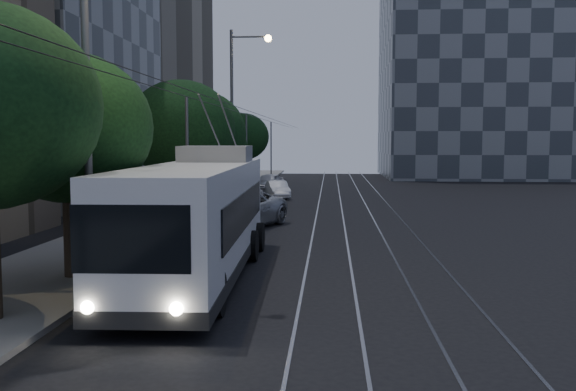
% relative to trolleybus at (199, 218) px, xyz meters
% --- Properties ---
extents(ground, '(120.00, 120.00, 0.00)m').
position_rel_trolleybus_xyz_m(ground, '(2.90, -0.80, -1.81)').
color(ground, black).
rests_on(ground, ground).
extents(sidewalk, '(5.00, 90.00, 0.15)m').
position_rel_trolleybus_xyz_m(sidewalk, '(-4.60, 19.20, -1.74)').
color(sidewalk, gray).
rests_on(sidewalk, ground).
extents(tram_rails, '(4.52, 90.00, 0.02)m').
position_rel_trolleybus_xyz_m(tram_rails, '(5.40, 19.20, -1.80)').
color(tram_rails, gray).
rests_on(tram_rails, ground).
extents(overhead_wires, '(2.23, 90.00, 6.00)m').
position_rel_trolleybus_xyz_m(overhead_wires, '(-2.07, 19.20, 1.66)').
color(overhead_wires, black).
rests_on(overhead_wires, ground).
extents(building_distant_right, '(22.00, 18.00, 24.00)m').
position_rel_trolleybus_xyz_m(building_distant_right, '(20.90, 54.20, 10.19)').
color(building_distant_right, '#373E47').
rests_on(building_distant_right, ground).
extents(trolleybus, '(3.10, 13.22, 5.63)m').
position_rel_trolleybus_xyz_m(trolleybus, '(0.00, 0.00, 0.00)').
color(trolleybus, silver).
rests_on(trolleybus, ground).
extents(pickup_silver, '(4.85, 6.95, 1.76)m').
position_rel_trolleybus_xyz_m(pickup_silver, '(-0.48, 10.54, -0.93)').
color(pickup_silver, '#A8AAAF').
rests_on(pickup_silver, ground).
extents(car_white_a, '(3.08, 4.56, 1.44)m').
position_rel_trolleybus_xyz_m(car_white_a, '(-0.57, 14.31, -1.09)').
color(car_white_a, silver).
rests_on(car_white_a, ground).
extents(car_white_b, '(2.55, 4.70, 1.29)m').
position_rel_trolleybus_xyz_m(car_white_b, '(-1.40, 20.12, -1.17)').
color(car_white_b, '#ADADB1').
rests_on(car_white_b, ground).
extents(car_white_c, '(2.17, 3.90, 1.22)m').
position_rel_trolleybus_xyz_m(car_white_c, '(0.20, 26.22, -1.20)').
color(car_white_c, white).
rests_on(car_white_c, ground).
extents(car_white_d, '(2.53, 4.54, 1.46)m').
position_rel_trolleybus_xyz_m(car_white_d, '(-0.97, 31.92, -1.08)').
color(car_white_d, silver).
rests_on(car_white_d, ground).
extents(tree_1, '(4.83, 4.83, 6.66)m').
position_rel_trolleybus_xyz_m(tree_1, '(-3.60, -0.80, 2.66)').
color(tree_1, black).
rests_on(tree_1, ground).
extents(tree_2, '(5.50, 5.50, 7.14)m').
position_rel_trolleybus_xyz_m(tree_2, '(-3.60, 13.17, 2.84)').
color(tree_2, black).
rests_on(tree_2, ground).
extents(tree_3, '(5.57, 5.57, 6.95)m').
position_rel_trolleybus_xyz_m(tree_3, '(-3.60, 17.20, 2.62)').
color(tree_3, black).
rests_on(tree_3, ground).
extents(tree_4, '(3.80, 3.80, 5.35)m').
position_rel_trolleybus_xyz_m(tree_4, '(-3.60, 24.45, 1.81)').
color(tree_4, black).
rests_on(tree_4, ground).
extents(tree_5, '(4.49, 4.49, 6.41)m').
position_rel_trolleybus_xyz_m(tree_5, '(-3.60, 36.06, 2.56)').
color(tree_5, black).
rests_on(tree_5, ground).
extents(streetlamp_near, '(2.70, 0.44, 11.33)m').
position_rel_trolleybus_xyz_m(streetlamp_near, '(-1.87, -2.68, 4.94)').
color(streetlamp_near, slate).
rests_on(streetlamp_near, ground).
extents(streetlamp_far, '(2.62, 0.44, 10.98)m').
position_rel_trolleybus_xyz_m(streetlamp_far, '(-1.87, 21.55, 4.74)').
color(streetlamp_far, slate).
rests_on(streetlamp_far, ground).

